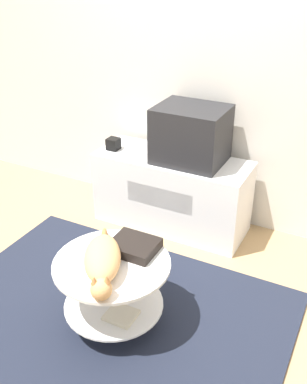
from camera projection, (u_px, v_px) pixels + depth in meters
ground_plane at (109, 318)px, 2.66m from camera, size 12.00×12.00×0.00m
wall_back at (208, 50)px, 3.14m from camera, size 8.00×0.05×2.60m
rug at (109, 317)px, 2.65m from camera, size 2.04×1.48×0.02m
tv_stand at (172, 192)px, 3.44m from camera, size 1.16×0.44×0.57m
tv at (191, 135)px, 3.16m from camera, size 0.49×0.40×0.40m
speaker at (113, 144)px, 3.42m from camera, size 0.09×0.09×0.09m
coffee_table at (113, 284)px, 2.48m from camera, size 0.64×0.64×0.43m
dvd_box at (134, 246)px, 2.49m from camera, size 0.26×0.22×0.06m
cat at (102, 260)px, 2.31m from camera, size 0.37×0.54×0.14m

